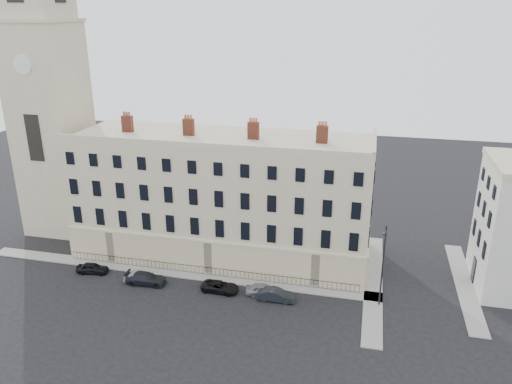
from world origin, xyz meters
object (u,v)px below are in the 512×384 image
car_d (220,287)px  car_f (276,295)px  car_c (146,278)px  streetlamp (383,263)px  car_b (141,278)px  car_a (92,268)px  car_e (263,289)px

car_d → car_f: (6.32, -0.36, 0.09)m
car_c → streetlamp: (25.73, 1.41, 4.42)m
car_f → car_c: bearing=88.3°
car_f → car_b: bearing=87.9°
car_a → car_b: car_a is taller
car_d → car_b: bearing=93.9°
car_f → car_e: bearing=61.7°
car_d → car_e: size_ratio=1.10×
car_b → streetlamp: bearing=-92.5°
car_d → car_c: bearing=94.6°
car_c → car_e: size_ratio=1.23×
car_b → car_d: car_b is taller
car_a → car_e: size_ratio=0.97×
car_b → car_c: 0.66m
car_a → streetlamp: size_ratio=0.40×
car_d → car_f: car_f is taller
car_c → car_e: 13.45m
car_c → car_d: (8.66, 0.38, -0.09)m
car_b → car_c: size_ratio=0.82×
car_c → streetlamp: size_ratio=0.50×
car_c → car_b: bearing=77.1°
car_b → car_f: bearing=-95.7°
car_c → car_a: bearing=79.2°
car_a → car_d: bearing=-100.1°
car_a → car_e: bearing=-98.6°
car_a → car_f: size_ratio=0.91×
car_d → streetlamp: bearing=-84.4°
car_a → car_b: 6.61m
car_f → streetlamp: streetlamp is taller
car_b → car_e: 14.09m
car_a → car_c: (7.21, -0.84, 0.04)m
car_d → car_f: 6.34m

